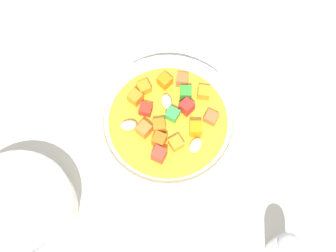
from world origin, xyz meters
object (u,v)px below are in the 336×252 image
(soup_bowl_main, at_px, (168,125))
(spoon, at_px, (174,47))
(side_bowl_small, at_px, (17,210))
(pepper_shaker, at_px, (283,247))

(soup_bowl_main, relative_size, spoon, 0.85)
(spoon, bearing_deg, side_bowl_small, 78.09)
(spoon, xyz_separation_m, side_bowl_small, (0.04, -0.32, 0.02))
(spoon, bearing_deg, soup_bowl_main, 112.64)
(spoon, height_order, side_bowl_small, side_bowl_small)
(pepper_shaker, bearing_deg, spoon, 159.45)
(side_bowl_small, bearing_deg, pepper_shaker, 38.15)
(soup_bowl_main, bearing_deg, pepper_shaker, -3.33)
(soup_bowl_main, distance_m, side_bowl_small, 0.22)
(soup_bowl_main, distance_m, spoon, 0.14)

